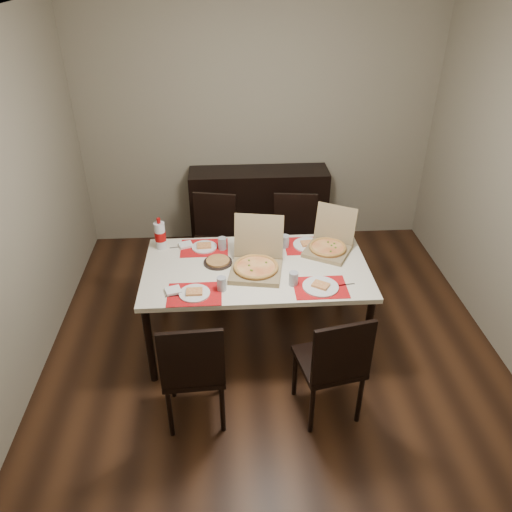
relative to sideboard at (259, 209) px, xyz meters
name	(u,v)px	position (x,y,z in m)	size (l,w,h in m)	color
ground	(272,348)	(0.00, -1.78, -0.46)	(3.80, 4.00, 0.02)	#3C2212
room_walls	(271,134)	(0.00, -1.35, 1.28)	(3.84, 4.02, 2.62)	gray
sideboard	(259,209)	(0.00, 0.00, 0.00)	(1.50, 0.40, 0.90)	black
dining_table	(256,273)	(-0.13, -1.66, 0.23)	(1.80, 1.00, 0.75)	#F1E6CA
chair_near_left	(194,368)	(-0.61, -2.52, 0.06)	(0.44, 0.44, 0.93)	black
chair_near_right	(334,363)	(0.34, -2.53, 0.06)	(0.50, 0.50, 0.93)	black
chair_far_left	(213,238)	(-0.50, -0.74, 0.06)	(0.50, 0.50, 0.93)	black
chair_far_right	(295,238)	(0.30, -0.79, 0.06)	(0.46, 0.46, 0.93)	black
setting_near_left	(199,291)	(-0.58, -1.99, 0.32)	(0.46, 0.30, 0.11)	red
setting_near_right	(314,285)	(0.28, -1.97, 0.32)	(0.50, 0.30, 0.11)	red
setting_far_left	(207,246)	(-0.53, -1.34, 0.32)	(0.50, 0.30, 0.11)	red
setting_far_right	(302,244)	(0.28, -1.36, 0.32)	(0.51, 0.30, 0.11)	red
napkin_loose	(272,268)	(-0.01, -1.69, 0.31)	(0.12, 0.11, 0.02)	white
pizza_box_center	(257,264)	(-0.13, -1.71, 0.36)	(0.46, 0.50, 0.40)	olive
pizza_box_right	(329,245)	(0.49, -1.44, 0.36)	(0.49, 0.50, 0.35)	olive
faina_plate	(218,262)	(-0.44, -1.58, 0.31)	(0.23, 0.23, 0.03)	black
dip_bowl	(270,253)	(-0.01, -1.48, 0.32)	(0.14, 0.14, 0.03)	white
soda_bottle	(160,235)	(-0.92, -1.30, 0.42)	(0.09, 0.09, 0.28)	silver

